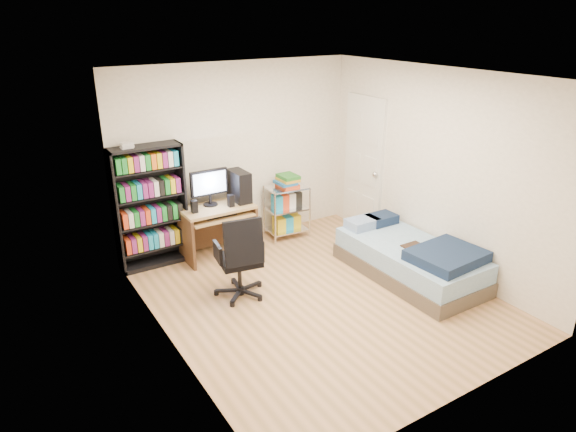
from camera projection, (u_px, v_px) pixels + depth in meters
room at (321, 196)px, 5.49m from camera, size 3.58×4.08×2.58m
media_shelf at (150, 206)px, 6.44m from camera, size 0.89×0.30×1.65m
computer_desk at (222, 209)px, 6.82m from camera, size 0.94×0.55×1.19m
office_chair at (241, 271)px, 5.86m from camera, size 0.69×0.69×1.01m
wire_cart at (287, 197)px, 7.37m from camera, size 0.62×0.47×0.94m
bed at (411, 259)px, 6.34m from camera, size 0.94×1.89×0.54m
door at (364, 165)px, 7.49m from camera, size 0.12×0.80×2.00m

